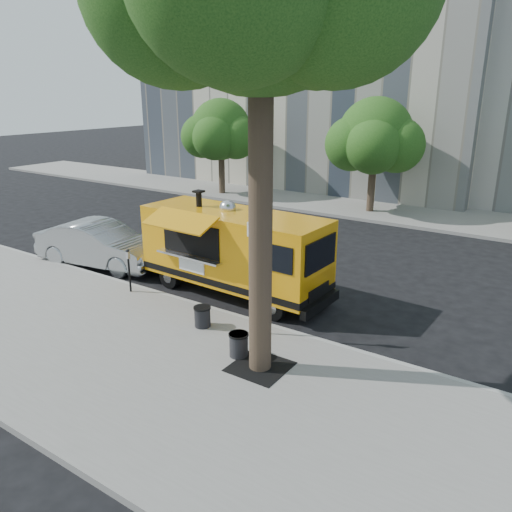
{
  "coord_description": "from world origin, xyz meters",
  "views": [
    {
      "loc": [
        7.84,
        -10.8,
        5.88
      ],
      "look_at": [
        0.62,
        0.0,
        1.56
      ],
      "focal_mm": 35.0,
      "sensor_mm": 36.0,
      "label": 1
    }
  ],
  "objects_px": {
    "sedan": "(101,244)",
    "trash_bin_right": "(239,344)",
    "far_tree_b": "(375,136)",
    "far_tree_a": "(221,130)",
    "food_truck": "(233,249)",
    "trash_bin_left": "(202,316)",
    "parking_meter": "(129,265)",
    "sign_post": "(252,269)"
  },
  "relations": [
    {
      "from": "sign_post",
      "to": "parking_meter",
      "type": "xyz_separation_m",
      "value": [
        -4.55,
        0.2,
        -0.87
      ]
    },
    {
      "from": "sign_post",
      "to": "parking_meter",
      "type": "distance_m",
      "value": 4.64
    },
    {
      "from": "parking_meter",
      "to": "far_tree_b",
      "type": "bearing_deg",
      "value": 81.9
    },
    {
      "from": "far_tree_a",
      "to": "parking_meter",
      "type": "distance_m",
      "value": 15.59
    },
    {
      "from": "far_tree_b",
      "to": "sedan",
      "type": "xyz_separation_m",
      "value": [
        -4.92,
        -12.68,
        -3.05
      ]
    },
    {
      "from": "far_tree_b",
      "to": "food_truck",
      "type": "distance_m",
      "value": 12.42
    },
    {
      "from": "far_tree_b",
      "to": "food_truck",
      "type": "xyz_separation_m",
      "value": [
        0.43,
        -12.17,
        -2.42
      ]
    },
    {
      "from": "far_tree_b",
      "to": "far_tree_a",
      "type": "bearing_deg",
      "value": -177.46
    },
    {
      "from": "sedan",
      "to": "trash_bin_right",
      "type": "relative_size",
      "value": 8.57
    },
    {
      "from": "trash_bin_left",
      "to": "trash_bin_right",
      "type": "distance_m",
      "value": 1.78
    },
    {
      "from": "sign_post",
      "to": "food_truck",
      "type": "xyz_separation_m",
      "value": [
        -2.12,
        2.08,
        -0.44
      ]
    },
    {
      "from": "trash_bin_right",
      "to": "far_tree_b",
      "type": "bearing_deg",
      "value": 100.78
    },
    {
      "from": "sign_post",
      "to": "trash_bin_right",
      "type": "bearing_deg",
      "value": -71.31
    },
    {
      "from": "far_tree_b",
      "to": "trash_bin_right",
      "type": "relative_size",
      "value": 9.97
    },
    {
      "from": "far_tree_b",
      "to": "sign_post",
      "type": "height_order",
      "value": "far_tree_b"
    },
    {
      "from": "far_tree_b",
      "to": "parking_meter",
      "type": "xyz_separation_m",
      "value": [
        -2.0,
        -14.05,
        -2.85
      ]
    },
    {
      "from": "far_tree_a",
      "to": "far_tree_b",
      "type": "height_order",
      "value": "far_tree_b"
    },
    {
      "from": "far_tree_a",
      "to": "food_truck",
      "type": "height_order",
      "value": "far_tree_a"
    },
    {
      "from": "food_truck",
      "to": "trash_bin_left",
      "type": "height_order",
      "value": "food_truck"
    },
    {
      "from": "far_tree_a",
      "to": "trash_bin_left",
      "type": "height_order",
      "value": "far_tree_a"
    },
    {
      "from": "far_tree_a",
      "to": "sign_post",
      "type": "distance_m",
      "value": 18.14
    },
    {
      "from": "far_tree_a",
      "to": "sedan",
      "type": "height_order",
      "value": "far_tree_a"
    },
    {
      "from": "far_tree_a",
      "to": "trash_bin_left",
      "type": "xyz_separation_m",
      "value": [
        10.28,
        -14.25,
        -3.34
      ]
    },
    {
      "from": "sign_post",
      "to": "far_tree_a",
      "type": "bearing_deg",
      "value": 129.83
    },
    {
      "from": "far_tree_a",
      "to": "trash_bin_right",
      "type": "bearing_deg",
      "value": -51.43
    },
    {
      "from": "sign_post",
      "to": "far_tree_b",
      "type": "bearing_deg",
      "value": 100.15
    },
    {
      "from": "far_tree_b",
      "to": "sign_post",
      "type": "distance_m",
      "value": 14.61
    },
    {
      "from": "sedan",
      "to": "trash_bin_left",
      "type": "height_order",
      "value": "sedan"
    },
    {
      "from": "far_tree_b",
      "to": "trash_bin_left",
      "type": "xyz_separation_m",
      "value": [
        1.28,
        -14.65,
        -3.4
      ]
    },
    {
      "from": "far_tree_a",
      "to": "sedan",
      "type": "distance_m",
      "value": 13.28
    },
    {
      "from": "parking_meter",
      "to": "sedan",
      "type": "relative_size",
      "value": 0.28
    },
    {
      "from": "sedan",
      "to": "parking_meter",
      "type": "bearing_deg",
      "value": -123.58
    },
    {
      "from": "food_truck",
      "to": "trash_bin_right",
      "type": "height_order",
      "value": "food_truck"
    },
    {
      "from": "sign_post",
      "to": "sedan",
      "type": "distance_m",
      "value": 7.71
    },
    {
      "from": "far_tree_b",
      "to": "food_truck",
      "type": "height_order",
      "value": "far_tree_b"
    },
    {
      "from": "parking_meter",
      "to": "trash_bin_left",
      "type": "xyz_separation_m",
      "value": [
        3.28,
        -0.6,
        -0.54
      ]
    },
    {
      "from": "far_tree_b",
      "to": "food_truck",
      "type": "bearing_deg",
      "value": -87.98
    },
    {
      "from": "food_truck",
      "to": "trash_bin_right",
      "type": "relative_size",
      "value": 11.2
    },
    {
      "from": "sedan",
      "to": "trash_bin_left",
      "type": "relative_size",
      "value": 8.86
    },
    {
      "from": "sedan",
      "to": "far_tree_b",
      "type": "bearing_deg",
      "value": -29.7
    },
    {
      "from": "sign_post",
      "to": "sedan",
      "type": "bearing_deg",
      "value": 168.14
    },
    {
      "from": "trash_bin_right",
      "to": "far_tree_a",
      "type": "bearing_deg",
      "value": 128.57
    }
  ]
}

